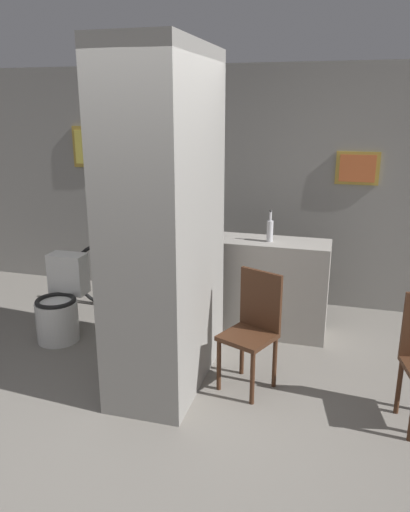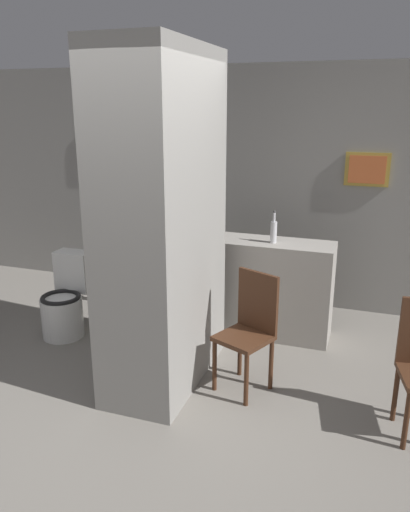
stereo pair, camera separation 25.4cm
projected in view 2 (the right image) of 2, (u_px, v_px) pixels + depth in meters
ground_plane at (121, 415)px, 3.66m from camera, size 14.00×14.00×0.00m
wall_back at (227, 186)px, 5.65m from camera, size 8.00×0.09×2.60m
pillar_center at (163, 224)px, 3.83m from camera, size 0.64×1.29×2.60m
counter_shelf at (260, 287)px, 4.88m from camera, size 1.38×0.44×0.94m
toilet at (66, 302)px, 4.89m from camera, size 0.40×0.56×0.79m
chair_near_pillar at (250, 327)px, 3.90m from camera, size 0.49×0.49×0.95m
bicycle at (157, 278)px, 5.42m from camera, size 1.83×0.42×0.78m
bottle_tall at (274, 231)px, 4.64m from camera, size 0.06×0.06×0.31m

